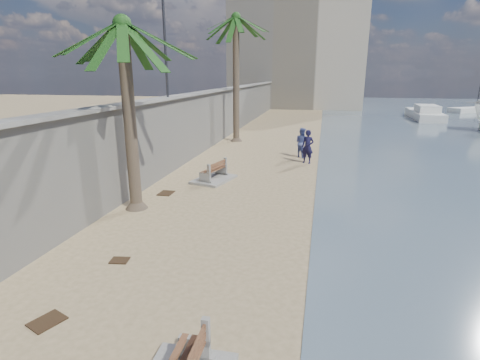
{
  "coord_description": "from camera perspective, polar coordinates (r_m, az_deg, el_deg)",
  "views": [
    {
      "loc": [
        2.13,
        -4.9,
        4.68
      ],
      "look_at": [
        -0.5,
        7.0,
        1.2
      ],
      "focal_mm": 28.0,
      "sensor_mm": 36.0,
      "label": 1
    }
  ],
  "objects": [
    {
      "name": "seawall",
      "position": [
        26.12,
        -3.97,
        9.46
      ],
      "size": [
        0.45,
        70.0,
        3.5
      ],
      "primitive_type": "cube",
      "color": "gray",
      "rests_on": "ground_plane"
    },
    {
      "name": "wall_cap",
      "position": [
        25.98,
        -4.04,
        13.41
      ],
      "size": [
        0.8,
        70.0,
        0.12
      ],
      "primitive_type": "cube",
      "color": "gray",
      "rests_on": "seawall"
    },
    {
      "name": "end_building",
      "position": [
        57.1,
        8.74,
        18.1
      ],
      "size": [
        18.0,
        12.0,
        14.0
      ],
      "primitive_type": "cube",
      "color": "#B7AA93",
      "rests_on": "ground_plane"
    },
    {
      "name": "bench_far",
      "position": [
        16.92,
        -4.04,
        1.15
      ],
      "size": [
        1.85,
        2.31,
        0.85
      ],
      "color": "gray",
      "rests_on": "ground_plane"
    },
    {
      "name": "palm_mid",
      "position": [
        13.3,
        -17.52,
        21.45
      ],
      "size": [
        5.0,
        5.0,
        7.09
      ],
      "color": "brown",
      "rests_on": "ground_plane"
    },
    {
      "name": "palm_back",
      "position": [
        26.79,
        -0.61,
        23.3
      ],
      "size": [
        5.0,
        5.0,
        9.15
      ],
      "color": "brown",
      "rests_on": "ground_plane"
    },
    {
      "name": "streetlight",
      "position": [
        18.49,
        -11.46,
        21.75
      ],
      "size": [
        0.28,
        0.28,
        5.12
      ],
      "color": "#2D2D33",
      "rests_on": "wall_cap"
    },
    {
      "name": "person_a",
      "position": [
        20.4,
        10.29,
        5.37
      ],
      "size": [
        0.86,
        0.71,
        2.06
      ],
      "primitive_type": "imported",
      "rotation": [
        0.0,
        0.0,
        -0.32
      ],
      "color": "black",
      "rests_on": "ground_plane"
    },
    {
      "name": "person_b",
      "position": [
        21.86,
        9.42,
        5.88
      ],
      "size": [
        1.15,
        1.14,
        1.89
      ],
      "primitive_type": "imported",
      "rotation": [
        0.0,
        0.0,
        2.39
      ],
      "color": "#4B589C",
      "rests_on": "ground_plane"
    },
    {
      "name": "yacht_far",
      "position": [
        45.39,
        26.25,
        8.86
      ],
      "size": [
        2.87,
        9.1,
        1.5
      ],
      "primitive_type": null,
      "rotation": [
        0.0,
        0.0,
        1.53
      ],
      "color": "silver",
      "rests_on": "bay_water"
    },
    {
      "name": "sailboat_west",
      "position": [
        56.18,
        32.32,
        9.06
      ],
      "size": [
        7.45,
        5.79,
        9.73
      ],
      "color": "silver",
      "rests_on": "bay_water"
    },
    {
      "name": "debris_b",
      "position": [
        8.68,
        -27.33,
        -18.6
      ],
      "size": [
        0.68,
        0.75,
        0.03
      ],
      "primitive_type": "cube",
      "rotation": [
        0.0,
        0.0,
        1.19
      ],
      "color": "#382616",
      "rests_on": "ground_plane"
    },
    {
      "name": "debris_c",
      "position": [
        15.43,
        -11.21,
        -1.97
      ],
      "size": [
        0.54,
        0.67,
        0.03
      ],
      "primitive_type": "cube",
      "rotation": [
        0.0,
        0.0,
        1.57
      ],
      "color": "#382616",
      "rests_on": "ground_plane"
    },
    {
      "name": "debris_d",
      "position": [
        10.39,
        -17.88,
        -11.57
      ],
      "size": [
        0.51,
        0.44,
        0.03
      ],
      "primitive_type": "cube",
      "rotation": [
        0.0,
        0.0,
        0.16
      ],
      "color": "#382616",
      "rests_on": "ground_plane"
    }
  ]
}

